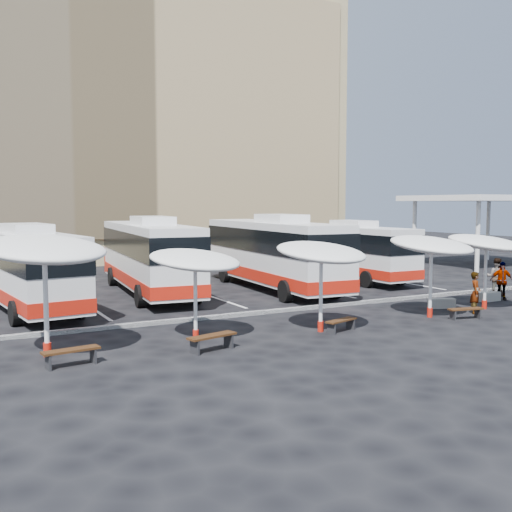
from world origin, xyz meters
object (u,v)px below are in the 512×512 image
wood_bench_3 (466,311)px  passenger_1 (497,277)px  bus_1 (148,254)px  wood_bench_0 (71,353)px  bus_0 (23,265)px  sunshade_1 (195,260)px  sunshade_3 (432,246)px  bus_3 (344,249)px  wood_bench_1 (212,339)px  sunshade_0 (44,250)px  conc_bench_0 (442,303)px  wood_bench_2 (341,322)px  sunshade_4 (486,243)px  sunshade_2 (321,253)px  passenger_0 (476,293)px  conc_bench_1 (490,297)px  bus_2 (272,251)px  passenger_2 (502,281)px

wood_bench_3 → passenger_1: size_ratio=0.78×
bus_1 → wood_bench_0: size_ratio=7.70×
bus_0 → sunshade_1: size_ratio=3.00×
bus_1 → sunshade_3: bus_1 is taller
bus_3 → wood_bench_1: size_ratio=6.61×
wood_bench_0 → wood_bench_3: 15.27m
bus_1 → sunshade_1: bus_1 is taller
bus_1 → sunshade_0: 12.96m
wood_bench_0 → conc_bench_0: (16.32, 1.96, -0.16)m
wood_bench_1 → wood_bench_2: 5.28m
passenger_1 → sunshade_4: bearing=87.9°
sunshade_2 → wood_bench_1: 5.28m
sunshade_4 → bus_1: bearing=134.9°
wood_bench_0 → passenger_0: 16.59m
bus_1 → wood_bench_0: 14.06m
sunshade_4 → conc_bench_1: sunshade_4 is taller
sunshade_1 → passenger_0: 12.40m
wood_bench_0 → passenger_0: (16.58, 0.33, 0.50)m
wood_bench_0 → passenger_1: passenger_1 is taller
bus_3 → sunshade_0: (-19.12, -10.94, 1.39)m
bus_3 → wood_bench_0: (-18.70, -12.38, -1.47)m
wood_bench_3 → sunshade_4: bearing=26.6°
wood_bench_2 → wood_bench_3: size_ratio=0.99×
bus_1 → conc_bench_0: bus_1 is taller
bus_2 → sunshade_2: (-3.83, -10.20, 0.79)m
bus_1 → sunshade_2: (2.48, -11.95, 0.83)m
bus_2 → conc_bench_0: size_ratio=11.23×
sunshade_2 → conc_bench_0: bearing=11.3°
conc_bench_0 → bus_0: bearing=151.5°
bus_0 → bus_2: size_ratio=0.93×
sunshade_0 → passenger_1: 21.98m
sunshade_2 → wood_bench_0: size_ratio=2.32×
sunshade_1 → sunshade_4: 13.47m
bus_0 → wood_bench_0: size_ratio=7.27×
bus_2 → sunshade_4: bearing=-57.9°
sunshade_4 → wood_bench_2: sunshade_4 is taller
bus_3 → passenger_1: 9.54m
bus_2 → passenger_1: size_ratio=6.80×
sunshade_0 → wood_bench_1: 5.73m
wood_bench_0 → wood_bench_1: bearing=-3.8°
conc_bench_0 → passenger_2: (4.22, 0.33, 0.70)m
sunshade_1 → passenger_0: bearing=-4.7°
sunshade_0 → conc_bench_0: (16.73, 0.52, -3.02)m
sunshade_4 → sunshade_2: bearing=-177.0°
bus_1 → bus_3: bearing=5.6°
conc_bench_0 → passenger_1: (5.05, 1.30, 0.74)m
bus_3 → conc_bench_0: bus_3 is taller
bus_2 → conc_bench_1: size_ratio=11.33×
bus_3 → sunshade_0: 22.07m
bus_2 → wood_bench_2: bearing=-102.5°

